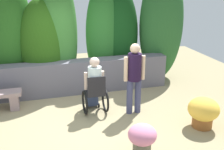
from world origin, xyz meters
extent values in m
plane|color=#968864|center=(0.00, 0.00, 0.00)|extent=(11.28, 11.28, 0.00)
cube|color=slate|center=(0.00, 1.57, 0.45)|extent=(5.10, 0.42, 0.89)
ellipsoid|color=#255A1B|center=(-1.62, 2.26, 1.59)|extent=(1.34, 0.94, 3.18)
ellipsoid|color=#255112|center=(-0.74, 2.00, 1.24)|extent=(1.21, 0.84, 2.48)
ellipsoid|color=#36722D|center=(-0.28, 1.99, 1.59)|extent=(0.92, 0.64, 3.17)
ellipsoid|color=#266425|center=(0.93, 2.16, 1.41)|extent=(0.97, 0.68, 2.83)
ellipsoid|color=#113C14|center=(1.41, 2.24, 1.38)|extent=(1.18, 0.83, 2.75)
ellipsoid|color=#285D2A|center=(2.69, 2.09, 1.65)|extent=(1.34, 0.94, 3.29)
cube|color=gray|center=(-1.54, 0.98, 0.18)|extent=(0.20, 0.32, 0.36)
cube|color=black|center=(0.26, 0.26, 0.50)|extent=(0.40, 0.40, 0.06)
cube|color=black|center=(0.26, 0.08, 0.73)|extent=(0.40, 0.04, 0.40)
cube|color=black|center=(0.26, 0.58, 0.10)|extent=(0.28, 0.12, 0.03)
torus|color=black|center=(0.02, 0.26, 0.28)|extent=(0.05, 0.56, 0.56)
torus|color=black|center=(0.50, 0.26, 0.28)|extent=(0.05, 0.56, 0.56)
cylinder|color=black|center=(0.12, 0.51, 0.05)|extent=(0.03, 0.10, 0.10)
cylinder|color=black|center=(0.40, 0.51, 0.05)|extent=(0.03, 0.10, 0.10)
cube|color=navy|center=(0.26, 0.36, 0.61)|extent=(0.30, 0.40, 0.16)
cube|color=navy|center=(0.26, 0.56, 0.27)|extent=(0.26, 0.14, 0.43)
cylinder|color=silver|center=(0.26, 0.24, 0.86)|extent=(0.30, 0.30, 0.50)
cylinder|color=beige|center=(0.07, 0.30, 0.78)|extent=(0.08, 0.08, 0.40)
cylinder|color=beige|center=(0.45, 0.30, 0.78)|extent=(0.08, 0.08, 0.40)
sphere|color=beige|center=(0.26, 0.24, 1.22)|extent=(0.22, 0.22, 0.22)
cylinder|color=#3E4166|center=(1.01, 0.02, 0.40)|extent=(0.14, 0.14, 0.80)
cylinder|color=#3E4166|center=(1.21, 0.02, 0.40)|extent=(0.14, 0.14, 0.80)
cylinder|color=#21122F|center=(1.11, 0.02, 1.10)|extent=(0.30, 0.30, 0.61)
cylinder|color=beige|center=(0.91, 0.02, 1.07)|extent=(0.09, 0.09, 0.55)
cylinder|color=beige|center=(1.31, 0.02, 1.07)|extent=(0.09, 0.09, 0.55)
sphere|color=beige|center=(1.11, 0.02, 1.52)|extent=(0.22, 0.22, 0.22)
cylinder|color=#625F4D|center=(0.70, -1.53, 0.14)|extent=(0.32, 0.32, 0.28)
ellipsoid|color=#2A5A1C|center=(0.70, -1.53, 0.33)|extent=(0.36, 0.36, 0.13)
ellipsoid|color=pink|center=(0.70, -1.53, 0.38)|extent=(0.50, 0.50, 0.36)
cylinder|color=brown|center=(2.26, -0.99, 0.14)|extent=(0.41, 0.41, 0.28)
ellipsoid|color=#376928|center=(2.26, -0.99, 0.34)|extent=(0.46, 0.46, 0.17)
ellipsoid|color=yellow|center=(2.26, -0.99, 0.41)|extent=(0.64, 0.64, 0.49)
camera|label=1|loc=(-0.95, -5.41, 2.94)|focal=44.46mm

